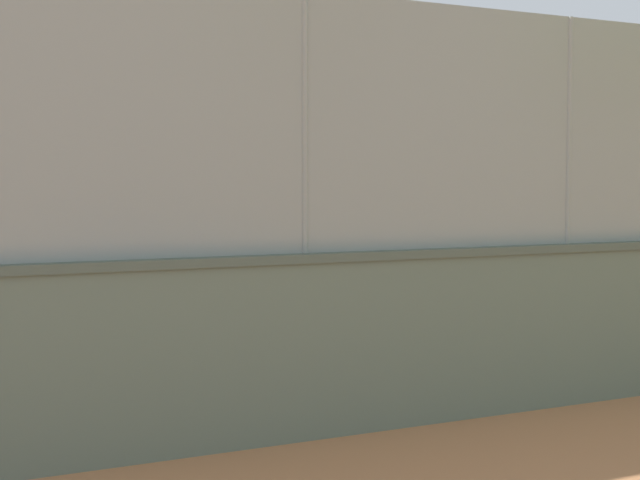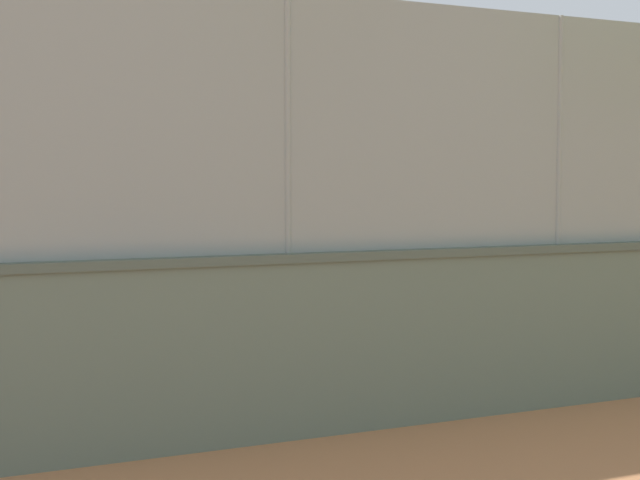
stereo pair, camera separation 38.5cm
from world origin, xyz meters
name	(u,v)px [view 1 (the left image)]	position (x,y,z in m)	size (l,w,h in m)	color
ground_plane	(118,288)	(0.00, 0.00, 0.00)	(260.00, 260.00, 0.00)	#B27247
perimeter_wall	(444,332)	(-0.69, 12.45, 0.86)	(28.15, 1.09, 1.70)	slate
fence_panel_on_wall	(446,127)	(-0.69, 12.45, 2.89)	(27.65, 0.74, 2.38)	gray
player_baseline_waiting	(343,237)	(-5.59, -0.04, 1.00)	(1.04, 0.90, 1.69)	#B2B2B2
player_foreground_swinging	(458,266)	(-4.49, 6.86, 0.91)	(0.71, 1.18, 1.54)	#591919
sports_ball	(358,279)	(-5.26, 1.46, 0.11)	(0.23, 0.23, 0.23)	yellow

